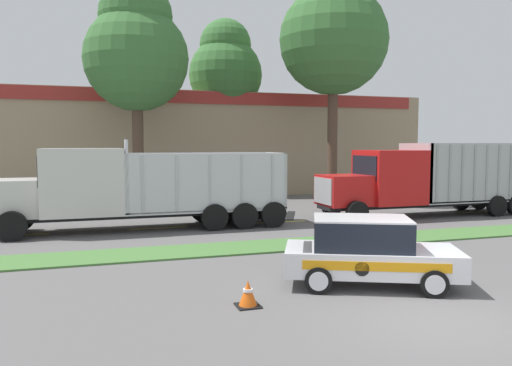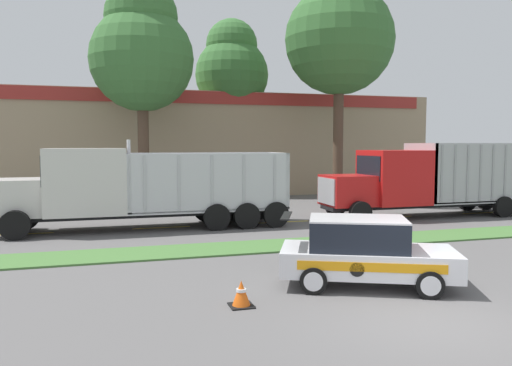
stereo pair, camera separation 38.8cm
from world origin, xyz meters
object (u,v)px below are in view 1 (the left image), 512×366
Objects in this scene: rally_car at (368,251)px; traffic_cone at (248,294)px; dump_truck_trail at (406,182)px; dump_truck_lead at (115,190)px.

rally_car is 3.40m from traffic_cone.
rally_car is 8.06× the size of traffic_cone.
dump_truck_trail reaches higher than rally_car.
dump_truck_trail is at bearing -0.87° from dump_truck_lead.
traffic_cone is at bearing -136.50° from dump_truck_trail.
dump_truck_lead is 1.11× the size of dump_truck_trail.
dump_truck_lead is 11.55m from rally_car.
traffic_cone is (-11.08, -10.51, -1.39)m from dump_truck_trail.
traffic_cone is (2.37, -10.71, -1.39)m from dump_truck_lead.
dump_truck_lead is at bearing 102.46° from traffic_cone.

